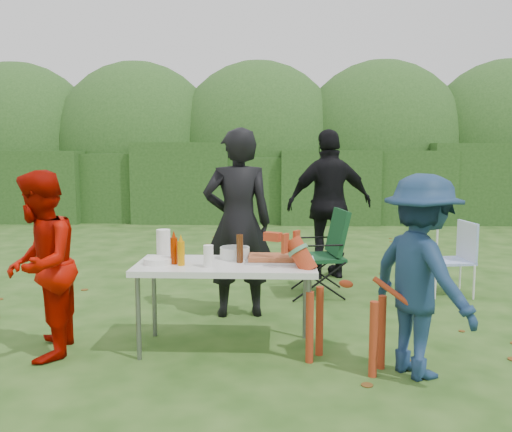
{
  "coord_description": "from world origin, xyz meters",
  "views": [
    {
      "loc": [
        0.52,
        -4.72,
        1.69
      ],
      "look_at": [
        0.3,
        0.86,
        1.0
      ],
      "focal_mm": 38.0,
      "sensor_mm": 36.0,
      "label": 1
    }
  ],
  "objects_px": {
    "person_red_jacket": "(40,265)",
    "dog": "(346,304)",
    "person_cook": "(238,223)",
    "camping_chair": "(318,252)",
    "ketchup_bottle": "(174,251)",
    "folding_table": "(226,269)",
    "child": "(421,276)",
    "paper_towel_roll": "(164,244)",
    "mustard_bottle": "(181,253)",
    "beer_bottle": "(240,249)",
    "person_black_puffy": "(330,204)",
    "lawn_chair": "(449,258)"
  },
  "relations": [
    {
      "from": "person_red_jacket",
      "to": "dog",
      "type": "xyz_separation_m",
      "value": [
        2.44,
        -0.09,
        -0.26
      ]
    },
    {
      "from": "person_red_jacket",
      "to": "dog",
      "type": "height_order",
      "value": "person_red_jacket"
    },
    {
      "from": "person_cook",
      "to": "dog",
      "type": "xyz_separation_m",
      "value": [
        0.93,
        -1.27,
        -0.45
      ]
    },
    {
      "from": "camping_chair",
      "to": "ketchup_bottle",
      "type": "bearing_deg",
      "value": 43.06
    },
    {
      "from": "camping_chair",
      "to": "dog",
      "type": "bearing_deg",
      "value": 81.39
    },
    {
      "from": "folding_table",
      "to": "child",
      "type": "relative_size",
      "value": 0.99
    },
    {
      "from": "person_cook",
      "to": "paper_towel_roll",
      "type": "xyz_separation_m",
      "value": [
        -0.59,
        -0.8,
        -0.08
      ]
    },
    {
      "from": "folding_table",
      "to": "mustard_bottle",
      "type": "relative_size",
      "value": 7.5
    },
    {
      "from": "person_red_jacket",
      "to": "camping_chair",
      "type": "bearing_deg",
      "value": 118.53
    },
    {
      "from": "paper_towel_roll",
      "to": "person_cook",
      "type": "bearing_deg",
      "value": 53.59
    },
    {
      "from": "paper_towel_roll",
      "to": "beer_bottle",
      "type": "bearing_deg",
      "value": -9.88
    },
    {
      "from": "camping_chair",
      "to": "folding_table",
      "type": "bearing_deg",
      "value": 52.39
    },
    {
      "from": "person_red_jacket",
      "to": "mustard_bottle",
      "type": "relative_size",
      "value": 7.62
    },
    {
      "from": "ketchup_bottle",
      "to": "person_black_puffy",
      "type": "bearing_deg",
      "value": 60.25
    },
    {
      "from": "beer_bottle",
      "to": "paper_towel_roll",
      "type": "distance_m",
      "value": 0.68
    },
    {
      "from": "person_red_jacket",
      "to": "mustard_bottle",
      "type": "xyz_separation_m",
      "value": [
        1.12,
        0.14,
        0.08
      ]
    },
    {
      "from": "folding_table",
      "to": "person_black_puffy",
      "type": "distance_m",
      "value": 2.89
    },
    {
      "from": "mustard_bottle",
      "to": "lawn_chair",
      "type": "bearing_deg",
      "value": 35.04
    },
    {
      "from": "person_black_puffy",
      "to": "ketchup_bottle",
      "type": "bearing_deg",
      "value": 46.43
    },
    {
      "from": "camping_chair",
      "to": "lawn_chair",
      "type": "height_order",
      "value": "camping_chair"
    },
    {
      "from": "folding_table",
      "to": "person_red_jacket",
      "type": "distance_m",
      "value": 1.5
    },
    {
      "from": "person_red_jacket",
      "to": "lawn_chair",
      "type": "relative_size",
      "value": 1.77
    },
    {
      "from": "ketchup_bottle",
      "to": "beer_bottle",
      "type": "distance_m",
      "value": 0.55
    },
    {
      "from": "dog",
      "to": "person_black_puffy",
      "type": "bearing_deg",
      "value": -63.46
    },
    {
      "from": "ketchup_bottle",
      "to": "beer_bottle",
      "type": "bearing_deg",
      "value": 7.5
    },
    {
      "from": "ketchup_bottle",
      "to": "camping_chair",
      "type": "bearing_deg",
      "value": 53.44
    },
    {
      "from": "lawn_chair",
      "to": "beer_bottle",
      "type": "distance_m",
      "value": 2.99
    },
    {
      "from": "person_cook",
      "to": "dog",
      "type": "relative_size",
      "value": 1.81
    },
    {
      "from": "child",
      "to": "person_red_jacket",
      "type": "bearing_deg",
      "value": 56.77
    },
    {
      "from": "person_red_jacket",
      "to": "paper_towel_roll",
      "type": "bearing_deg",
      "value": 101.37
    },
    {
      "from": "camping_chair",
      "to": "lawn_chair",
      "type": "bearing_deg",
      "value": 173.71
    },
    {
      "from": "person_black_puffy",
      "to": "beer_bottle",
      "type": "bearing_deg",
      "value": 55.37
    },
    {
      "from": "paper_towel_roll",
      "to": "mustard_bottle",
      "type": "bearing_deg",
      "value": -51.46
    },
    {
      "from": "folding_table",
      "to": "dog",
      "type": "xyz_separation_m",
      "value": [
        0.96,
        -0.33,
        -0.19
      ]
    },
    {
      "from": "person_black_puffy",
      "to": "beer_bottle",
      "type": "xyz_separation_m",
      "value": [
        -1.0,
        -2.63,
        -0.12
      ]
    },
    {
      "from": "dog",
      "to": "beer_bottle",
      "type": "xyz_separation_m",
      "value": [
        -0.85,
        0.36,
        0.36
      ]
    },
    {
      "from": "child",
      "to": "folding_table",
      "type": "bearing_deg",
      "value": 43.68
    },
    {
      "from": "dog",
      "to": "mustard_bottle",
      "type": "xyz_separation_m",
      "value": [
        -1.32,
        0.23,
        0.34
      ]
    },
    {
      "from": "person_red_jacket",
      "to": "beer_bottle",
      "type": "bearing_deg",
      "value": 88.22
    },
    {
      "from": "dog",
      "to": "camping_chair",
      "type": "xyz_separation_m",
      "value": [
        -0.06,
        2.08,
        0.01
      ]
    },
    {
      "from": "person_red_jacket",
      "to": "person_black_puffy",
      "type": "bearing_deg",
      "value": 126.79
    },
    {
      "from": "person_cook",
      "to": "beer_bottle",
      "type": "relative_size",
      "value": 7.92
    },
    {
      "from": "person_red_jacket",
      "to": "beer_bottle",
      "type": "relative_size",
      "value": 6.35
    },
    {
      "from": "person_cook",
      "to": "lawn_chair",
      "type": "bearing_deg",
      "value": -168.88
    },
    {
      "from": "person_black_puffy",
      "to": "child",
      "type": "distance_m",
      "value": 3.16
    },
    {
      "from": "dog",
      "to": "paper_towel_roll",
      "type": "height_order",
      "value": "paper_towel_roll"
    },
    {
      "from": "child",
      "to": "camping_chair",
      "type": "xyz_separation_m",
      "value": [
        -0.6,
        2.22,
        -0.25
      ]
    },
    {
      "from": "camping_chair",
      "to": "ketchup_bottle",
      "type": "relative_size",
      "value": 4.61
    },
    {
      "from": "dog",
      "to": "folding_table",
      "type": "bearing_deg",
      "value": 10.48
    },
    {
      "from": "person_black_puffy",
      "to": "camping_chair",
      "type": "xyz_separation_m",
      "value": [
        -0.21,
        -0.91,
        -0.47
      ]
    }
  ]
}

